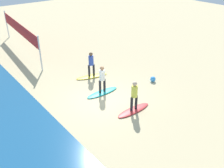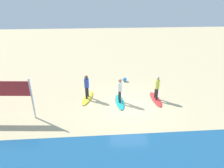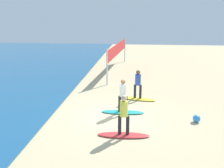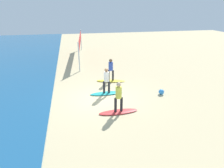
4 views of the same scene
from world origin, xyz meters
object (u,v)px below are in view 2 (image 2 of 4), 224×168
Objects in this scene: surfer_red at (157,86)px; surfer_yellow at (87,85)px; surfboard_red at (156,99)px; surfer_teal at (120,89)px; surfboard_yellow at (87,98)px; beach_ball at (124,79)px; surfboard_teal at (120,102)px.

surfer_red is 4.72m from surfer_yellow.
surfboard_red is 1.28× the size of surfer_teal.
surfboard_yellow is 1.28× the size of surfer_yellow.
surfer_teal is at bearing 77.01° from beach_ball.
surfer_teal is 3.61m from beach_ball.
surfboard_teal is 2.29m from surfboard_yellow.
beach_ball reaches higher than surfboard_yellow.
beach_ball reaches higher than surfboard_red.
beach_ball is (-0.79, -3.41, 0.13)m from surfboard_teal.
surfboard_red is at bearing 93.40° from surfboard_teal.
surfer_red is 2.52m from surfer_teal.
surfer_red is 1.00× the size of surfer_teal.
surfer_red is 4.82m from surfboard_yellow.
surfer_red is (0.00, 0.00, 0.99)m from surfboard_red.
surfboard_teal is 1.00× the size of surfboard_yellow.
surfer_red is 0.78× the size of surfboard_teal.
surfer_yellow is at bearing 104.03° from surfboard_yellow.
surfboard_red is 1.28× the size of surfer_red.
beach_ball is at bearing -137.71° from surfer_yellow.
surfer_teal reaches higher than surfboard_yellow.
surfboard_teal is at bearing 4.09° from surfer_red.
surfer_yellow is (4.68, -0.54, 0.00)m from surfer_red.
beach_ball is (-2.96, -2.69, 0.13)m from surfboard_yellow.
surfer_teal is (0.00, -0.00, 0.99)m from surfboard_teal.
surfer_red is 3.76m from beach_ball.
surfer_teal is 1.00× the size of surfer_yellow.
surfboard_red and surfboard_yellow have the same top height.
surfboard_yellow is (4.68, -0.54, 0.00)m from surfboard_red.
surfboard_red is 0.99m from surfer_red.
surfer_red is 4.75× the size of beach_ball.
surfboard_red is 1.00× the size of surfboard_teal.
surfer_red reaches higher than surfboard_red.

